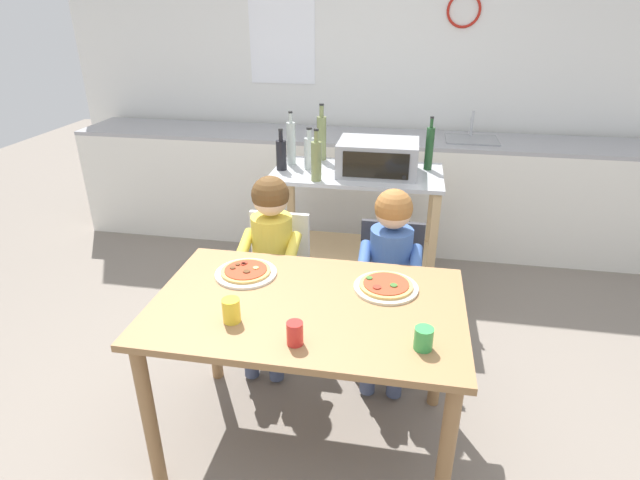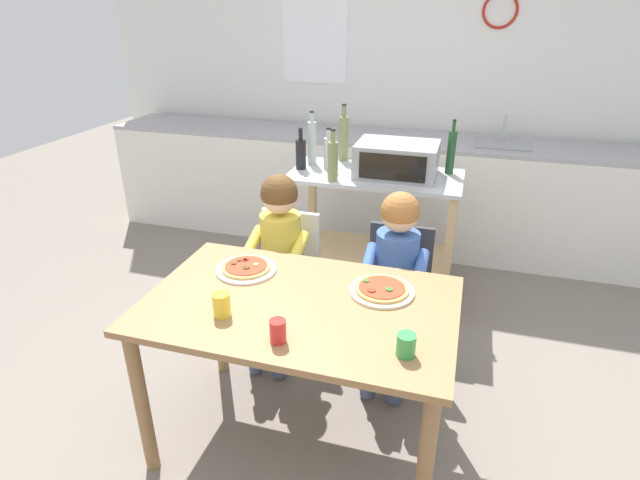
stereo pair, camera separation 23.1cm
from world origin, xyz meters
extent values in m
plane|color=slate|center=(0.00, 1.07, 0.00)|extent=(10.72, 10.72, 0.00)
cube|color=white|center=(0.00, 2.74, 1.35)|extent=(5.34, 0.12, 2.70)
cube|color=white|center=(-0.75, 2.68, 1.65)|extent=(0.56, 0.01, 0.80)
torus|color=red|center=(0.70, 2.67, 1.83)|extent=(0.26, 0.02, 0.26)
cube|color=silver|center=(0.00, 2.33, 0.44)|extent=(4.81, 0.60, 0.88)
cube|color=#9E9EA3|center=(0.00, 2.33, 0.89)|extent=(4.81, 0.60, 0.03)
cube|color=gray|center=(0.84, 2.33, 0.91)|extent=(0.40, 0.33, 0.02)
cylinder|color=#B7BABF|center=(0.84, 2.45, 1.01)|extent=(0.02, 0.02, 0.20)
cube|color=#B7BABF|center=(0.04, 1.42, 0.88)|extent=(1.10, 0.58, 0.02)
cube|color=tan|center=(0.04, 1.42, 0.31)|extent=(1.01, 0.53, 0.02)
cube|color=tan|center=(-0.47, 1.17, 0.43)|extent=(0.05, 0.05, 0.86)
cube|color=tan|center=(0.55, 1.17, 0.43)|extent=(0.05, 0.05, 0.86)
cube|color=tan|center=(-0.47, 1.67, 0.43)|extent=(0.05, 0.05, 0.86)
cube|color=tan|center=(0.55, 1.67, 0.43)|extent=(0.05, 0.05, 0.86)
cube|color=#999BA0|center=(0.17, 1.41, 0.99)|extent=(0.50, 0.36, 0.21)
cube|color=black|center=(0.17, 1.22, 0.99)|extent=(0.40, 0.01, 0.16)
cylinder|color=black|center=(0.35, 1.22, 0.93)|extent=(0.02, 0.01, 0.02)
cylinder|color=#1E4723|center=(0.49, 1.55, 1.03)|extent=(0.05, 0.05, 0.27)
cylinder|color=#1E4723|center=(0.49, 1.55, 1.19)|extent=(0.02, 0.02, 0.06)
cylinder|color=black|center=(0.49, 1.55, 1.23)|extent=(0.02, 0.02, 0.01)
cylinder|color=olive|center=(-0.23, 1.65, 1.04)|extent=(0.07, 0.07, 0.30)
cylinder|color=olive|center=(-0.23, 1.65, 1.22)|extent=(0.03, 0.03, 0.08)
cylinder|color=black|center=(-0.23, 1.65, 1.27)|extent=(0.03, 0.03, 0.01)
cylinder|color=olive|center=(-0.18, 1.19, 1.01)|extent=(0.06, 0.06, 0.24)
cylinder|color=olive|center=(-0.18, 1.19, 1.16)|extent=(0.03, 0.03, 0.07)
cylinder|color=black|center=(-0.18, 1.19, 1.20)|extent=(0.03, 0.03, 0.01)
cylinder|color=#ADB7B2|center=(-0.27, 1.42, 0.99)|extent=(0.07, 0.07, 0.21)
cylinder|color=#ADB7B2|center=(-0.27, 1.42, 1.12)|extent=(0.03, 0.03, 0.06)
cylinder|color=black|center=(-0.27, 1.42, 1.16)|extent=(0.04, 0.04, 0.01)
cylinder|color=black|center=(-0.45, 1.37, 0.99)|extent=(0.07, 0.07, 0.19)
cylinder|color=black|center=(-0.45, 1.37, 1.12)|extent=(0.03, 0.03, 0.07)
cylinder|color=black|center=(-0.45, 1.37, 1.15)|extent=(0.03, 0.03, 0.01)
cylinder|color=#ADB7B2|center=(-0.41, 1.50, 1.03)|extent=(0.06, 0.06, 0.28)
cylinder|color=#ADB7B2|center=(-0.41, 1.50, 1.20)|extent=(0.02, 0.02, 0.06)
cylinder|color=black|center=(-0.41, 1.50, 1.24)|extent=(0.03, 0.03, 0.01)
cube|color=olive|center=(0.00, 0.00, 0.74)|extent=(1.29, 0.82, 0.03)
cylinder|color=olive|center=(-0.59, -0.35, 0.36)|extent=(0.06, 0.06, 0.73)
cylinder|color=olive|center=(0.59, -0.35, 0.36)|extent=(0.06, 0.06, 0.73)
cylinder|color=olive|center=(-0.59, 0.35, 0.36)|extent=(0.06, 0.06, 0.73)
cylinder|color=olive|center=(0.59, 0.35, 0.36)|extent=(0.06, 0.06, 0.73)
cube|color=silver|center=(-0.32, 0.64, 0.44)|extent=(0.36, 0.36, 0.04)
cube|color=silver|center=(-0.32, 0.80, 0.63)|extent=(0.34, 0.03, 0.38)
cylinder|color=silver|center=(-0.17, 0.49, 0.22)|extent=(0.03, 0.03, 0.42)
cylinder|color=silver|center=(-0.47, 0.49, 0.22)|extent=(0.03, 0.03, 0.42)
cylinder|color=silver|center=(-0.17, 0.79, 0.22)|extent=(0.03, 0.03, 0.42)
cylinder|color=silver|center=(-0.47, 0.79, 0.22)|extent=(0.03, 0.03, 0.42)
cube|color=#333338|center=(0.31, 0.62, 0.44)|extent=(0.36, 0.36, 0.04)
cube|color=#333338|center=(0.31, 0.78, 0.63)|extent=(0.34, 0.03, 0.38)
cylinder|color=#333338|center=(0.46, 0.47, 0.22)|extent=(0.03, 0.03, 0.42)
cylinder|color=#333338|center=(0.16, 0.47, 0.22)|extent=(0.03, 0.03, 0.42)
cylinder|color=#333338|center=(0.46, 0.77, 0.22)|extent=(0.03, 0.03, 0.42)
cylinder|color=#333338|center=(0.16, 0.77, 0.22)|extent=(0.03, 0.03, 0.42)
cube|color=#424C6B|center=(-0.25, 0.50, 0.48)|extent=(0.10, 0.30, 0.10)
cylinder|color=#424C6B|center=(-0.25, 0.37, 0.24)|extent=(0.08, 0.08, 0.44)
cube|color=#424C6B|center=(-0.39, 0.50, 0.48)|extent=(0.10, 0.30, 0.10)
cylinder|color=#424C6B|center=(-0.39, 0.37, 0.24)|extent=(0.08, 0.08, 0.44)
cylinder|color=yellow|center=(-0.19, 0.54, 0.71)|extent=(0.06, 0.26, 0.15)
cylinder|color=yellow|center=(-0.45, 0.54, 0.71)|extent=(0.06, 0.26, 0.15)
cylinder|color=yellow|center=(-0.32, 0.64, 0.67)|extent=(0.22, 0.22, 0.38)
sphere|color=beige|center=(-0.32, 0.64, 0.97)|extent=(0.19, 0.19, 0.19)
sphere|color=brown|center=(-0.32, 0.64, 0.98)|extent=(0.20, 0.20, 0.20)
cube|color=#424C6B|center=(0.38, 0.48, 0.48)|extent=(0.10, 0.30, 0.10)
cylinder|color=#424C6B|center=(0.38, 0.35, 0.24)|extent=(0.08, 0.08, 0.44)
cube|color=#424C6B|center=(0.24, 0.48, 0.48)|extent=(0.10, 0.30, 0.10)
cylinder|color=#424C6B|center=(0.24, 0.35, 0.24)|extent=(0.08, 0.08, 0.44)
cylinder|color=#3D60A8|center=(0.44, 0.52, 0.70)|extent=(0.06, 0.26, 0.15)
cylinder|color=#3D60A8|center=(0.18, 0.52, 0.70)|extent=(0.06, 0.26, 0.15)
cylinder|color=#3D60A8|center=(0.31, 0.62, 0.66)|extent=(0.22, 0.22, 0.36)
sphere|color=beige|center=(0.31, 0.62, 0.95)|extent=(0.18, 0.18, 0.18)
sphere|color=#9E6633|center=(0.31, 0.62, 0.96)|extent=(0.19, 0.19, 0.19)
cylinder|color=white|center=(-0.32, 0.19, 0.77)|extent=(0.28, 0.28, 0.01)
cylinder|color=tan|center=(-0.32, 0.19, 0.78)|extent=(0.23, 0.23, 0.01)
cylinder|color=#B23D23|center=(-0.32, 0.19, 0.79)|extent=(0.19, 0.19, 0.00)
cylinder|color=#DBC666|center=(-0.28, 0.20, 0.79)|extent=(0.03, 0.03, 0.01)
cylinder|color=#563319|center=(-0.31, 0.16, 0.79)|extent=(0.03, 0.03, 0.01)
cylinder|color=#563319|center=(-0.37, 0.22, 0.79)|extent=(0.02, 0.02, 0.01)
cylinder|color=maroon|center=(-0.35, 0.23, 0.79)|extent=(0.02, 0.02, 0.01)
cylinder|color=#563319|center=(-0.39, 0.18, 0.79)|extent=(0.03, 0.03, 0.01)
cylinder|color=maroon|center=(-0.35, 0.24, 0.79)|extent=(0.03, 0.03, 0.01)
cylinder|color=beige|center=(0.31, 0.17, 0.77)|extent=(0.28, 0.28, 0.01)
cylinder|color=tan|center=(0.31, 0.17, 0.78)|extent=(0.23, 0.23, 0.01)
cylinder|color=#B23D23|center=(0.31, 0.17, 0.79)|extent=(0.20, 0.20, 0.00)
cylinder|color=#386628|center=(0.24, 0.20, 0.79)|extent=(0.03, 0.03, 0.01)
cylinder|color=maroon|center=(0.28, 0.13, 0.79)|extent=(0.04, 0.04, 0.01)
cylinder|color=#386628|center=(0.35, 0.16, 0.79)|extent=(0.03, 0.03, 0.01)
cylinder|color=green|center=(0.47, -0.22, 0.80)|extent=(0.07, 0.07, 0.09)
cylinder|color=red|center=(0.01, -0.28, 0.80)|extent=(0.06, 0.06, 0.09)
cylinder|color=yellow|center=(-0.26, -0.18, 0.81)|extent=(0.07, 0.07, 0.10)
camera|label=1|loc=(0.37, -1.76, 1.89)|focal=28.52mm
camera|label=2|loc=(0.60, -1.70, 1.89)|focal=28.52mm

